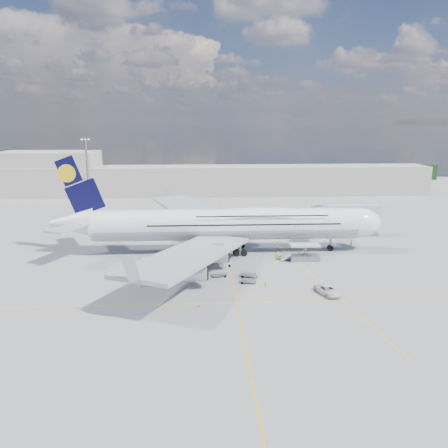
{
  "coord_description": "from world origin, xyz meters",
  "views": [
    {
      "loc": [
        -5.74,
        -88.93,
        29.95
      ],
      "look_at": [
        -0.62,
        8.0,
        7.31
      ],
      "focal_mm": 35.0,
      "sensor_mm": 36.0,
      "label": 1
    }
  ],
  "objects_px": {
    "jet_bridge": "(338,213)",
    "cone_wing_left_inner": "(209,235)",
    "dolly_row_a": "(122,272)",
    "dolly_nose_far": "(249,275)",
    "cone_tail": "(92,244)",
    "cone_wing_right_outer": "(199,306)",
    "crew_van": "(278,255)",
    "dolly_nose_near": "(248,281)",
    "cone_wing_right_inner": "(178,270)",
    "dolly_row_c": "(219,275)",
    "catering_truck_outer": "(187,217)",
    "crew_tug": "(265,285)",
    "service_van": "(328,290)",
    "cargo_loader": "(303,255)",
    "light_mast": "(88,179)",
    "catering_truck_inner": "(211,227)",
    "dolly_row_b": "(148,263)",
    "cone_wing_left_outer": "(179,230)",
    "baggage_tug": "(225,263)",
    "cone_nose": "(337,243)",
    "crew_nose": "(351,242)",
    "dolly_back": "(135,267)",
    "crew_wing": "(141,282)",
    "crew_loader": "(304,251)"
  },
  "relations": [
    {
      "from": "dolly_row_c",
      "to": "service_van",
      "type": "distance_m",
      "value": 21.56
    },
    {
      "from": "light_mast",
      "to": "cone_wing_left_inner",
      "type": "xyz_separation_m",
      "value": [
        36.18,
        -19.84,
        -12.9
      ]
    },
    {
      "from": "dolly_row_a",
      "to": "cone_wing_left_inner",
      "type": "height_order",
      "value": "cone_wing_left_inner"
    },
    {
      "from": "crew_wing",
      "to": "catering_truck_outer",
      "type": "bearing_deg",
      "value": -6.67
    },
    {
      "from": "dolly_nose_near",
      "to": "cone_nose",
      "type": "distance_m",
      "value": 36.27
    },
    {
      "from": "jet_bridge",
      "to": "cone_wing_right_outer",
      "type": "relative_size",
      "value": 37.4
    },
    {
      "from": "cone_wing_left_outer",
      "to": "cone_wing_right_inner",
      "type": "height_order",
      "value": "cone_wing_left_outer"
    },
    {
      "from": "light_mast",
      "to": "cone_wing_left_inner",
      "type": "distance_m",
      "value": 43.23
    },
    {
      "from": "crew_wing",
      "to": "dolly_nose_far",
      "type": "bearing_deg",
      "value": -77.91
    },
    {
      "from": "dolly_back",
      "to": "crew_nose",
      "type": "distance_m",
      "value": 53.52
    },
    {
      "from": "cone_wing_left_outer",
      "to": "service_van",
      "type": "bearing_deg",
      "value": -59.04
    },
    {
      "from": "dolly_row_b",
      "to": "crew_van",
      "type": "relative_size",
      "value": 1.88
    },
    {
      "from": "cone_wing_left_outer",
      "to": "baggage_tug",
      "type": "bearing_deg",
      "value": -70.18
    },
    {
      "from": "dolly_row_c",
      "to": "catering_truck_outer",
      "type": "distance_m",
      "value": 47.74
    },
    {
      "from": "baggage_tug",
      "to": "service_van",
      "type": "distance_m",
      "value": 24.05
    },
    {
      "from": "crew_loader",
      "to": "crew_tug",
      "type": "xyz_separation_m",
      "value": [
        -12.12,
        -20.95,
        -0.02
      ]
    },
    {
      "from": "cargo_loader",
      "to": "crew_van",
      "type": "relative_size",
      "value": 4.76
    },
    {
      "from": "crew_nose",
      "to": "catering_truck_inner",
      "type": "bearing_deg",
      "value": 123.72
    },
    {
      "from": "jet_bridge",
      "to": "crew_nose",
      "type": "relative_size",
      "value": 11.55
    },
    {
      "from": "cargo_loader",
      "to": "baggage_tug",
      "type": "xyz_separation_m",
      "value": [
        -17.68,
        -3.37,
        -0.55
      ]
    },
    {
      "from": "dolly_row_a",
      "to": "dolly_back",
      "type": "bearing_deg",
      "value": 34.87
    },
    {
      "from": "dolly_back",
      "to": "crew_nose",
      "type": "bearing_deg",
      "value": 0.32
    },
    {
      "from": "dolly_nose_far",
      "to": "catering_truck_inner",
      "type": "relative_size",
      "value": 0.65
    },
    {
      "from": "light_mast",
      "to": "cone_wing_left_outer",
      "type": "xyz_separation_m",
      "value": [
        27.84,
        -14.14,
        -12.92
      ]
    },
    {
      "from": "dolly_row_b",
      "to": "cone_wing_right_inner",
      "type": "height_order",
      "value": "dolly_row_b"
    },
    {
      "from": "dolly_nose_near",
      "to": "cone_wing_right_inner",
      "type": "xyz_separation_m",
      "value": [
        -13.7,
        7.77,
        -0.09
      ]
    },
    {
      "from": "catering_truck_inner",
      "to": "dolly_nose_near",
      "type": "bearing_deg",
      "value": -86.64
    },
    {
      "from": "crew_tug",
      "to": "cone_tail",
      "type": "xyz_separation_m",
      "value": [
        -38.95,
        31.92,
        -0.61
      ]
    },
    {
      "from": "baggage_tug",
      "to": "catering_truck_inner",
      "type": "relative_size",
      "value": 0.44
    },
    {
      "from": "cone_wing_left_inner",
      "to": "crew_nose",
      "type": "bearing_deg",
      "value": -17.4
    },
    {
      "from": "crew_van",
      "to": "cone_wing_left_outer",
      "type": "height_order",
      "value": "crew_van"
    },
    {
      "from": "cone_wing_right_outer",
      "to": "crew_van",
      "type": "bearing_deg",
      "value": 54.97
    },
    {
      "from": "cone_wing_right_inner",
      "to": "cone_wing_right_outer",
      "type": "xyz_separation_m",
      "value": [
        4.35,
        -18.45,
        -0.01
      ]
    },
    {
      "from": "dolly_back",
      "to": "catering_truck_inner",
      "type": "distance_m",
      "value": 33.93
    },
    {
      "from": "light_mast",
      "to": "dolly_row_c",
      "type": "height_order",
      "value": "light_mast"
    },
    {
      "from": "dolly_nose_far",
      "to": "cone_tail",
      "type": "distance_m",
      "value": 44.33
    },
    {
      "from": "cone_wing_left_inner",
      "to": "service_van",
      "type": "bearing_deg",
      "value": -64.2
    },
    {
      "from": "crew_loader",
      "to": "cone_wing_right_outer",
      "type": "relative_size",
      "value": 3.64
    },
    {
      "from": "cargo_loader",
      "to": "service_van",
      "type": "relative_size",
      "value": 1.51
    },
    {
      "from": "dolly_nose_far",
      "to": "crew_wing",
      "type": "distance_m",
      "value": 21.2
    },
    {
      "from": "crew_nose",
      "to": "cone_wing_right_outer",
      "type": "distance_m",
      "value": 51.81
    },
    {
      "from": "baggage_tug",
      "to": "catering_truck_outer",
      "type": "relative_size",
      "value": 0.34
    },
    {
      "from": "dolly_nose_far",
      "to": "crew_tug",
      "type": "bearing_deg",
      "value": -48.37
    },
    {
      "from": "jet_bridge",
      "to": "cone_wing_left_inner",
      "type": "distance_m",
      "value": 34.52
    },
    {
      "from": "cone_nose",
      "to": "dolly_row_c",
      "type": "bearing_deg",
      "value": -144.09
    },
    {
      "from": "cone_wing_right_inner",
      "to": "dolly_back",
      "type": "bearing_deg",
      "value": 166.81
    },
    {
      "from": "service_van",
      "to": "crew_nose",
      "type": "bearing_deg",
      "value": 44.24
    },
    {
      "from": "cone_wing_left_inner",
      "to": "light_mast",
      "type": "bearing_deg",
      "value": 151.26
    },
    {
      "from": "cargo_loader",
      "to": "light_mast",
      "type": "distance_m",
      "value": 71.72
    },
    {
      "from": "dolly_row_a",
      "to": "dolly_nose_far",
      "type": "xyz_separation_m",
      "value": [
        25.62,
        -3.37,
        0.01
      ]
    }
  ]
}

